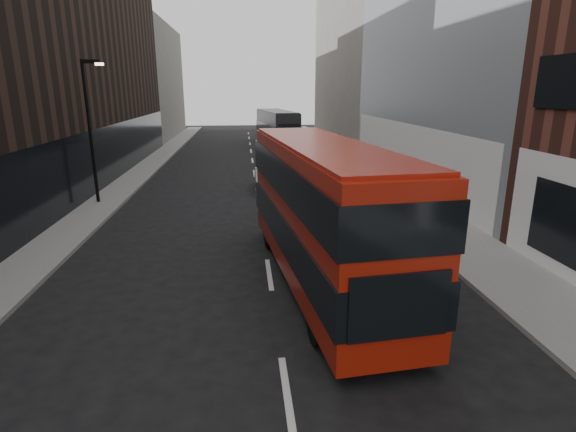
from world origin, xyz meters
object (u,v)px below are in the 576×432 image
object	(u,v)px
car_a	(344,206)
grey_bus	(277,127)
street_lamp	(91,123)
red_bus	(322,207)
car_c	(277,160)
car_b	(266,179)

from	to	relation	value
car_a	grey_bus	bearing A→B (deg)	85.55
street_lamp	grey_bus	bearing A→B (deg)	65.96
street_lamp	red_bus	bearing A→B (deg)	-47.67
street_lamp	car_c	bearing A→B (deg)	45.66
car_b	car_c	world-z (taller)	car_b
street_lamp	car_b	size ratio (longest dim) A/B	1.85
red_bus	car_c	bearing A→B (deg)	83.25
red_bus	grey_bus	size ratio (longest dim) A/B	0.96
car_c	car_a	bearing A→B (deg)	-81.04
car_a	red_bus	bearing A→B (deg)	-114.80
street_lamp	car_c	xyz separation A→B (m)	(10.02, 10.25, -3.56)
grey_bus	car_c	bearing A→B (deg)	-101.72
grey_bus	car_a	size ratio (longest dim) A/B	2.57
car_b	street_lamp	bearing A→B (deg)	-162.69
grey_bus	car_b	world-z (taller)	grey_bus
street_lamp	grey_bus	distance (m)	27.32
red_bus	car_a	bearing A→B (deg)	65.12
red_bus	car_c	distance (m)	21.07
grey_bus	car_c	size ratio (longest dim) A/B	2.65
car_b	grey_bus	bearing A→B (deg)	84.09
car_c	red_bus	bearing A→B (deg)	-88.97
street_lamp	car_a	size ratio (longest dim) A/B	1.60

